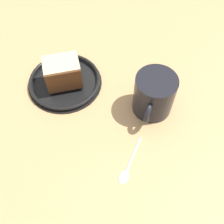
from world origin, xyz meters
TOP-DOWN VIEW (x-y plane):
  - ground_plane at (0.00, 0.00)cm, footprint 147.34×147.34cm
  - small_plate at (-9.52, 3.95)cm, footprint 18.06×18.06cm
  - cake_slice at (-9.46, 3.68)cm, footprint 9.39×8.13cm
  - tea_mug at (11.13, -3.36)cm, footprint 8.98×11.47cm
  - teaspoon at (4.90, -18.53)cm, footprint 5.70×10.70cm

SIDE VIEW (x-z plane):
  - ground_plane at x=0.00cm, z-range -3.72..0.00cm
  - teaspoon at x=4.90cm, z-range -0.04..0.76cm
  - small_plate at x=-9.52cm, z-range -0.01..1.68cm
  - cake_slice at x=-9.46cm, z-range 0.89..7.64cm
  - tea_mug at x=11.13cm, z-range 0.08..9.94cm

